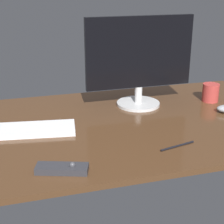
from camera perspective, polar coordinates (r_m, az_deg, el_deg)
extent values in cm
cube|color=#4C301C|center=(144.69, 2.62, -1.86)|extent=(140.00, 84.00, 2.00)
cylinder|color=silver|center=(162.55, 4.22, 1.35)|extent=(19.52, 19.52, 1.24)
cylinder|color=silver|center=(161.13, 4.26, 2.81)|extent=(3.30, 3.30, 7.48)
cube|color=black|center=(156.19, 4.45, 9.51)|extent=(48.05, 2.49, 30.92)
cube|color=white|center=(138.43, -14.21, -2.83)|extent=(41.12, 18.89, 1.54)
cube|color=#2D2D33|center=(109.24, -8.02, -8.98)|extent=(16.64, 9.96, 2.05)
sphere|color=#3F3F44|center=(108.06, -6.38, -8.43)|extent=(1.87, 1.87, 1.87)
cylinder|color=#B23833|center=(172.28, 15.52, 3.02)|extent=(7.60, 7.60, 8.37)
cylinder|color=black|center=(125.10, 10.45, -5.38)|extent=(13.88, 3.90, 0.71)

